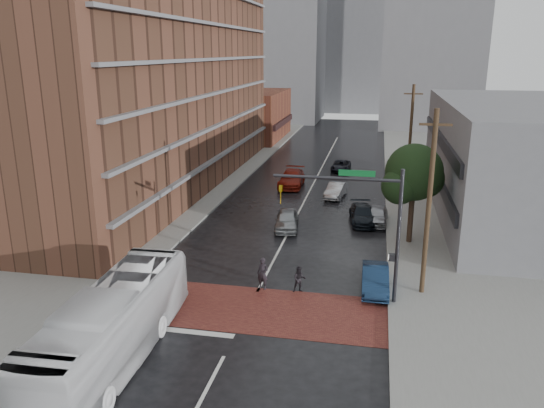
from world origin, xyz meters
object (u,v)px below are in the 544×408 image
Objects in this scene: car_travel_c at (292,178)px; suv_travel at (341,166)px; car_travel_a at (287,220)px; transit_bus at (111,327)px; car_parked_near at (375,279)px; pedestrian_b at (299,279)px; car_parked_far at (377,215)px; car_travel_b at (336,190)px; car_parked_mid at (363,214)px; pedestrian_a at (263,274)px.

suv_travel is (4.18, 7.96, -0.22)m from car_travel_c.
car_travel_a is 20.92m from suv_travel.
car_parked_near is (10.77, 9.28, -0.97)m from transit_bus.
pedestrian_b reaches higher than suv_travel.
car_parked_near is (4.07, -30.13, 0.11)m from suv_travel.
car_parked_far is (10.77, 21.28, -0.98)m from transit_bus.
car_travel_b is 5.58m from car_travel_c.
pedestrian_b is at bearing -110.19° from car_parked_mid.
car_parked_near is (8.26, -22.17, -0.11)m from car_travel_c.
transit_bus reaches higher than car_travel_b.
pedestrian_b is (2.05, 0.00, -0.16)m from pedestrian_a.
suv_travel is 18.37m from car_parked_mid.
pedestrian_a is at bearing -94.09° from car_travel_a.
car_parked_near is 12.05m from car_parked_mid.
pedestrian_b is at bearing -82.79° from car_travel_b.
car_parked_far is (6.54, 2.65, -0.05)m from car_travel_a.
car_travel_b is at bearing 103.12° from car_parked_mid.
car_travel_c is at bearing 117.72° from car_parked_mid.
car_parked_far is (6.10, 13.00, -0.24)m from pedestrian_a.
car_travel_b is 19.32m from car_parked_near.
car_travel_a is at bearing 86.01° from pedestrian_b.
car_travel_b is at bearing 120.55° from car_parked_far.
car_travel_b is at bearing -36.33° from car_travel_c.
pedestrian_a is at bearing -90.61° from suv_travel.
pedestrian_a is 0.44× the size of car_parked_near.
car_travel_a reaches higher than car_travel_b.
car_parked_near reaches higher than car_travel_b.
pedestrian_a is at bearing -118.44° from car_parked_mid.
car_travel_c is at bearing 131.58° from car_parked_far.
pedestrian_a is 13.93m from car_parked_mid.
car_travel_c is at bearing -114.62° from suv_travel.
car_parked_far is (0.00, 12.00, -0.01)m from car_parked_near.
car_travel_a reaches higher than suv_travel.
car_travel_b is 0.73× the size of car_travel_c.
car_travel_b is 0.97× the size of car_parked_near.
transit_bus is 9.53m from pedestrian_a.
car_travel_c is 12.44m from car_parked_mid.
car_parked_mid is (2.60, -6.96, 0.00)m from car_travel_b.
pedestrian_b is 10.65m from car_travel_a.
car_travel_c is at bearing 82.77° from pedestrian_b.
pedestrian_a is 23.27m from car_travel_c.
car_parked_near is at bearing -3.65° from pedestrian_b.
transit_bus is 23.39m from car_parked_mid.
transit_bus is at bearing -114.33° from car_parked_far.
car_travel_c is (-1.72, 12.82, 0.08)m from car_travel_a.
car_travel_a is 7.06m from car_parked_far.
car_travel_b is at bearing -84.99° from suv_travel.
pedestrian_a is 6.19m from car_parked_near.
car_parked_mid is at bearing 59.70° from pedestrian_b.
pedestrian_b is 13.62m from car_parked_far.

